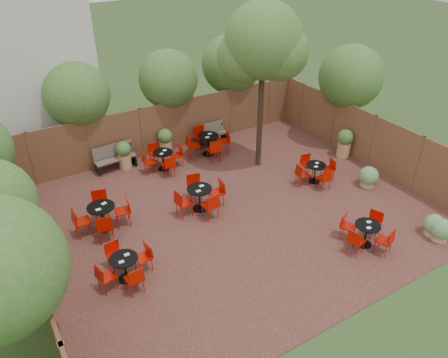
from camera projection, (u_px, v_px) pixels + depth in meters
ground at (234, 212)px, 13.90m from camera, size 80.00×80.00×0.00m
courtyard_paving at (234, 212)px, 13.89m from camera, size 12.00×10.00×0.02m
fence_back at (166, 127)px, 17.02m from camera, size 12.00×0.08×2.00m
fence_left at (29, 253)px, 10.73m from camera, size 0.08×10.00×2.00m
fence_right at (371, 141)px, 16.02m from camera, size 0.08×10.00×2.00m
neighbour_building at (11, 48)px, 15.65m from camera, size 5.00×4.00×8.00m
overhang_foliage at (153, 115)px, 13.69m from camera, size 15.89×10.89×2.70m
courtyard_tree at (263, 46)px, 14.17m from camera, size 2.73×2.63×5.91m
park_bench_left at (114, 157)px, 16.00m from camera, size 1.54×0.60×0.94m
park_bench_right at (210, 133)px, 17.80m from camera, size 1.37×0.45×0.85m
bistro_tables at (204, 190)px, 14.14m from camera, size 8.86×8.70×0.94m
planters at (186, 151)px, 16.19m from camera, size 11.87×4.36×1.12m
low_shrubs at (408, 206)px, 13.56m from camera, size 1.08×3.82×0.73m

